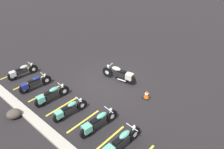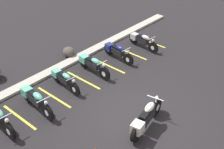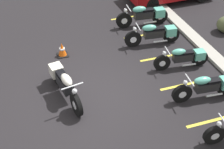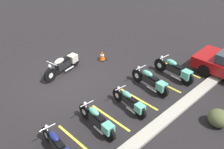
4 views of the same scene
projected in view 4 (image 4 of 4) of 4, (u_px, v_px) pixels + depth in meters
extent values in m
plane|color=black|center=(68.00, 81.00, 12.58)|extent=(60.00, 60.00, 0.00)
cylinder|color=black|center=(50.00, 75.00, 12.35)|extent=(0.71, 0.25, 0.70)
cylinder|color=silver|center=(50.00, 75.00, 12.35)|extent=(0.29, 0.18, 0.27)
cylinder|color=black|center=(74.00, 61.00, 13.49)|extent=(0.71, 0.25, 0.70)
cylinder|color=silver|center=(74.00, 61.00, 13.49)|extent=(0.29, 0.18, 0.27)
cube|color=black|center=(63.00, 65.00, 12.87)|extent=(0.85, 0.44, 0.32)
ellipsoid|color=beige|center=(59.00, 61.00, 12.57)|extent=(0.64, 0.38, 0.26)
cube|color=black|center=(65.00, 59.00, 12.88)|extent=(0.51, 0.33, 0.09)
cube|color=beige|center=(73.00, 58.00, 13.35)|extent=(0.49, 0.45, 0.36)
cylinder|color=silver|center=(51.00, 69.00, 12.29)|extent=(0.29, 0.11, 0.57)
cylinder|color=silver|center=(52.00, 63.00, 12.18)|extent=(0.15, 0.66, 0.04)
sphere|color=silver|center=(50.00, 66.00, 12.13)|extent=(0.15, 0.15, 0.15)
cylinder|color=silver|center=(69.00, 69.00, 13.15)|extent=(0.59, 0.18, 0.07)
cylinder|color=black|center=(160.00, 65.00, 13.17)|extent=(0.17, 0.69, 0.69)
cylinder|color=silver|center=(160.00, 65.00, 13.17)|extent=(0.15, 0.27, 0.26)
cylinder|color=black|center=(187.00, 78.00, 12.14)|extent=(0.17, 0.69, 0.69)
cylinder|color=silver|center=(187.00, 78.00, 12.14)|extent=(0.15, 0.27, 0.26)
cube|color=black|center=(174.00, 69.00, 12.54)|extent=(0.34, 0.81, 0.31)
ellipsoid|color=#59B29E|center=(172.00, 62.00, 12.52)|extent=(0.31, 0.60, 0.25)
cube|color=black|center=(178.00, 67.00, 12.31)|extent=(0.28, 0.47, 0.08)
cube|color=#59B29E|center=(187.00, 74.00, 12.07)|extent=(0.40, 0.44, 0.35)
cylinder|color=silver|center=(163.00, 61.00, 12.94)|extent=(0.08, 0.28, 0.55)
cylinder|color=silver|center=(164.00, 57.00, 12.76)|extent=(0.65, 0.08, 0.04)
sphere|color=silver|center=(162.00, 57.00, 12.89)|extent=(0.15, 0.15, 0.15)
cylinder|color=silver|center=(176.00, 78.00, 12.46)|extent=(0.11, 0.58, 0.07)
cylinder|color=black|center=(138.00, 75.00, 12.38)|extent=(0.19, 0.67, 0.66)
cylinder|color=silver|center=(138.00, 75.00, 12.38)|extent=(0.15, 0.26, 0.25)
cylinder|color=black|center=(162.00, 90.00, 11.37)|extent=(0.19, 0.67, 0.66)
cylinder|color=silver|center=(162.00, 90.00, 11.37)|extent=(0.15, 0.26, 0.25)
cube|color=black|center=(150.00, 80.00, 11.76)|extent=(0.35, 0.78, 0.30)
ellipsoid|color=#59B29E|center=(148.00, 73.00, 11.75)|extent=(0.31, 0.58, 0.24)
cube|color=black|center=(154.00, 78.00, 11.54)|extent=(0.28, 0.46, 0.08)
cube|color=#59B29E|center=(162.00, 86.00, 11.30)|extent=(0.40, 0.43, 0.34)
cylinder|color=silver|center=(140.00, 72.00, 12.16)|extent=(0.09, 0.27, 0.53)
cylinder|color=silver|center=(141.00, 67.00, 11.99)|extent=(0.62, 0.10, 0.04)
sphere|color=silver|center=(139.00, 68.00, 12.11)|extent=(0.14, 0.14, 0.14)
cylinder|color=silver|center=(152.00, 89.00, 11.68)|extent=(0.13, 0.55, 0.07)
cylinder|color=black|center=(118.00, 95.00, 11.13)|extent=(0.17, 0.60, 0.59)
cylinder|color=silver|center=(118.00, 95.00, 11.13)|extent=(0.14, 0.24, 0.22)
cylinder|color=black|center=(140.00, 112.00, 10.21)|extent=(0.17, 0.60, 0.59)
cylinder|color=silver|center=(140.00, 112.00, 10.21)|extent=(0.14, 0.24, 0.22)
cube|color=black|center=(130.00, 101.00, 10.57)|extent=(0.33, 0.71, 0.27)
ellipsoid|color=#59B29E|center=(127.00, 94.00, 10.56)|extent=(0.29, 0.53, 0.22)
cube|color=black|center=(132.00, 99.00, 10.37)|extent=(0.26, 0.42, 0.07)
cube|color=#59B29E|center=(140.00, 108.00, 10.15)|extent=(0.36, 0.39, 0.30)
cylinder|color=silver|center=(120.00, 92.00, 10.93)|extent=(0.08, 0.24, 0.48)
cylinder|color=silver|center=(121.00, 88.00, 10.77)|extent=(0.56, 0.09, 0.03)
sphere|color=silver|center=(119.00, 88.00, 10.89)|extent=(0.13, 0.13, 0.13)
cylinder|color=silver|center=(131.00, 110.00, 10.50)|extent=(0.12, 0.50, 0.06)
cylinder|color=black|center=(85.00, 111.00, 10.20)|extent=(0.17, 0.64, 0.63)
cylinder|color=silver|center=(85.00, 111.00, 10.20)|extent=(0.14, 0.25, 0.24)
cylinder|color=black|center=(109.00, 133.00, 9.24)|extent=(0.17, 0.64, 0.63)
cylinder|color=silver|center=(109.00, 133.00, 9.24)|extent=(0.14, 0.25, 0.24)
cube|color=black|center=(97.00, 119.00, 9.61)|extent=(0.33, 0.75, 0.29)
ellipsoid|color=#59B29E|center=(94.00, 111.00, 9.60)|extent=(0.29, 0.56, 0.23)
cube|color=black|center=(100.00, 118.00, 9.40)|extent=(0.27, 0.44, 0.08)
cube|color=#59B29E|center=(108.00, 128.00, 9.18)|extent=(0.38, 0.41, 0.33)
cylinder|color=silver|center=(86.00, 108.00, 9.99)|extent=(0.08, 0.25, 0.51)
cylinder|color=silver|center=(87.00, 104.00, 9.82)|extent=(0.59, 0.09, 0.03)
sphere|color=silver|center=(85.00, 104.00, 9.94)|extent=(0.13, 0.13, 0.13)
cylinder|color=silver|center=(98.00, 130.00, 9.54)|extent=(0.11, 0.53, 0.07)
cylinder|color=black|center=(47.00, 135.00, 9.17)|extent=(0.18, 0.62, 0.61)
cylinder|color=silver|center=(47.00, 135.00, 9.17)|extent=(0.14, 0.24, 0.23)
cube|color=black|center=(57.00, 145.00, 8.60)|extent=(0.33, 0.72, 0.28)
ellipsoid|color=navy|center=(54.00, 136.00, 8.59)|extent=(0.29, 0.54, 0.22)
cube|color=black|center=(59.00, 144.00, 8.40)|extent=(0.26, 0.43, 0.07)
cylinder|color=silver|center=(48.00, 131.00, 8.97)|extent=(0.08, 0.25, 0.49)
cylinder|color=silver|center=(48.00, 127.00, 8.81)|extent=(0.57, 0.09, 0.03)
sphere|color=silver|center=(46.00, 127.00, 8.93)|extent=(0.13, 0.13, 0.13)
cylinder|color=black|center=(205.00, 70.00, 12.80)|extent=(0.24, 0.65, 0.64)
cylinder|color=black|center=(219.00, 59.00, 13.77)|extent=(0.24, 0.65, 0.64)
cube|color=#A8A399|center=(149.00, 133.00, 9.60)|extent=(18.00, 0.50, 0.12)
ellipsoid|color=#4E5535|center=(219.00, 118.00, 9.84)|extent=(0.88, 0.94, 0.68)
cube|color=black|center=(102.00, 60.00, 14.31)|extent=(0.40, 0.40, 0.03)
cone|color=#EA590F|center=(102.00, 56.00, 14.18)|extent=(0.32, 0.32, 0.52)
cylinder|color=white|center=(102.00, 55.00, 14.16)|extent=(0.20, 0.20, 0.06)
cube|color=gold|center=(182.00, 70.00, 13.41)|extent=(0.10, 2.10, 0.00)
cube|color=gold|center=(162.00, 83.00, 12.39)|extent=(0.10, 2.10, 0.00)
cube|color=gold|center=(138.00, 99.00, 11.38)|extent=(0.10, 2.10, 0.00)
cube|color=gold|center=(110.00, 118.00, 10.36)|extent=(0.10, 2.10, 0.00)
cube|color=gold|center=(76.00, 140.00, 9.35)|extent=(0.10, 2.10, 0.00)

